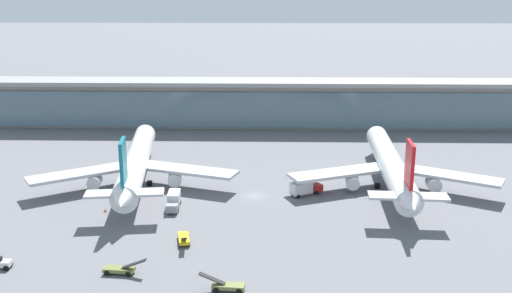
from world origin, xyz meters
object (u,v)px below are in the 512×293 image
at_px(service_truck_on_taxiway_olive, 227,286).
at_px(airliner_centre_stand, 391,165).
at_px(airliner_left_stand, 136,163).
at_px(service_truck_under_wing_red, 304,188).
at_px(service_truck_by_tail_olive, 121,269).
at_px(service_truck_near_nose_grey, 174,200).
at_px(safety_cone_alpha, 105,210).
at_px(service_truck_mid_apron_yellow, 184,239).
at_px(service_truck_at_far_stand_white, 2,264).

bearing_deg(service_truck_on_taxiway_olive, airliner_centre_stand, 54.97).
xyz_separation_m(airliner_left_stand, service_truck_on_taxiway_olive, (23.86, -47.36, -4.20)).
relative_size(service_truck_under_wing_red, service_truck_by_tail_olive, 1.08).
bearing_deg(service_truck_near_nose_grey, safety_cone_alpha, -169.24).
height_order(service_truck_mid_apron_yellow, service_truck_on_taxiway_olive, same).
height_order(service_truck_by_tail_olive, service_truck_at_far_stand_white, service_truck_by_tail_olive).
bearing_deg(service_truck_at_far_stand_white, safety_cone_alpha, 68.21).
relative_size(service_truck_mid_apron_yellow, service_truck_by_tail_olive, 1.01).
height_order(airliner_centre_stand, service_truck_at_far_stand_white, airliner_centre_stand).
bearing_deg(airliner_centre_stand, service_truck_under_wing_red, -162.44).
height_order(service_truck_near_nose_grey, service_truck_mid_apron_yellow, service_truck_near_nose_grey).
bearing_deg(service_truck_on_taxiway_olive, service_truck_under_wing_red, 71.62).
height_order(service_truck_near_nose_grey, service_truck_by_tail_olive, service_truck_near_nose_grey).
height_order(service_truck_by_tail_olive, safety_cone_alpha, service_truck_by_tail_olive).
distance_m(service_truck_mid_apron_yellow, service_truck_on_taxiway_olive, 18.57).
distance_m(service_truck_near_nose_grey, service_truck_at_far_stand_white, 35.48).
relative_size(service_truck_on_taxiway_olive, service_truck_at_far_stand_white, 2.38).
relative_size(service_truck_mid_apron_yellow, service_truck_on_taxiway_olive, 1.01).
relative_size(airliner_left_stand, service_truck_mid_apron_yellow, 8.60).
distance_m(airliner_left_stand, airliner_centre_stand, 56.92).
bearing_deg(service_truck_near_nose_grey, service_truck_mid_apron_yellow, -75.03).
height_order(airliner_left_stand, service_truck_on_taxiway_olive, airliner_left_stand).
xyz_separation_m(service_truck_near_nose_grey, service_truck_on_taxiway_olive, (13.17, -32.99, -0.88)).
bearing_deg(airliner_left_stand, service_truck_near_nose_grey, -53.35).
bearing_deg(service_truck_mid_apron_yellow, service_truck_at_far_stand_white, -159.42).
distance_m(airliner_left_stand, safety_cone_alpha, 17.74).
distance_m(service_truck_near_nose_grey, service_truck_on_taxiway_olive, 35.53).
distance_m(airliner_left_stand, service_truck_at_far_stand_white, 43.32).
xyz_separation_m(service_truck_under_wing_red, service_truck_by_tail_olive, (-30.59, -36.22, -0.88)).
distance_m(airliner_left_stand, service_truck_under_wing_red, 38.17).
distance_m(service_truck_under_wing_red, safety_cone_alpha, 41.51).
relative_size(service_truck_mid_apron_yellow, service_truck_at_far_stand_white, 2.40).
bearing_deg(airliner_centre_stand, service_truck_by_tail_olive, -139.73).
xyz_separation_m(airliner_centre_stand, service_truck_under_wing_red, (-19.43, -6.15, -3.31)).
bearing_deg(service_truck_under_wing_red, airliner_centre_stand, 17.56).
bearing_deg(service_truck_at_far_stand_white, airliner_left_stand, 73.31).
height_order(airliner_left_stand, airliner_centre_stand, same).
distance_m(service_truck_by_tail_olive, service_truck_on_taxiway_olive, 17.63).
height_order(airliner_left_stand, service_truck_by_tail_olive, airliner_left_stand).
xyz_separation_m(service_truck_under_wing_red, service_truck_at_far_stand_white, (-49.88, -34.95, -0.82)).
relative_size(service_truck_near_nose_grey, service_truck_under_wing_red, 1.00).
bearing_deg(airliner_centre_stand, service_truck_near_nose_grey, -162.96).
distance_m(airliner_centre_stand, service_truck_at_far_stand_white, 80.68).
xyz_separation_m(service_truck_at_far_stand_white, safety_cone_alpha, (9.76, 24.40, -0.56)).
bearing_deg(airliner_left_stand, service_truck_by_tail_olive, -80.79).
bearing_deg(safety_cone_alpha, service_truck_by_tail_olive, -69.64).
relative_size(service_truck_by_tail_olive, service_truck_at_far_stand_white, 2.38).
bearing_deg(airliner_centre_stand, service_truck_mid_apron_yellow, -143.63).
bearing_deg(airliner_left_stand, service_truck_at_far_stand_white, -106.69).
height_order(airliner_centre_stand, service_truck_mid_apron_yellow, airliner_centre_stand).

